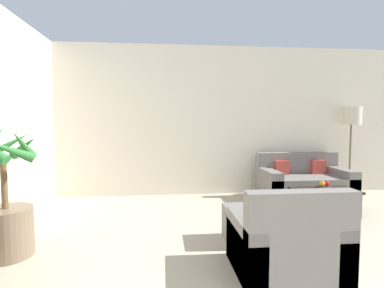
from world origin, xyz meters
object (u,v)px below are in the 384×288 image
at_px(potted_palm, 6,213).
at_px(ottoman, 254,224).
at_px(orange_fruit, 322,184).
at_px(floor_lamp, 351,120).
at_px(armchair, 286,244).
at_px(sofa_loveseat, 304,184).
at_px(fruit_bowl, 323,188).
at_px(coffee_table, 325,193).
at_px(apple_green, 321,183).
at_px(apple_red, 327,183).

distance_m(potted_palm, ottoman, 2.55).
relative_size(potted_palm, orange_fruit, 17.16).
distance_m(potted_palm, floor_lamp, 5.42).
height_order(orange_fruit, armchair, armchair).
bearing_deg(orange_fruit, armchair, -127.39).
xyz_separation_m(sofa_loveseat, orange_fruit, (-0.14, -0.84, 0.18)).
bearing_deg(fruit_bowl, potted_palm, -165.61).
bearing_deg(orange_fruit, potted_palm, -165.70).
bearing_deg(armchair, fruit_bowl, 52.32).
bearing_deg(ottoman, coffee_table, 32.38).
bearing_deg(sofa_loveseat, armchair, -119.06).
distance_m(floor_lamp, armchair, 3.71).
relative_size(potted_palm, sofa_loveseat, 0.90).
bearing_deg(potted_palm, apple_green, 15.31).
bearing_deg(apple_green, apple_red, -46.61).
bearing_deg(armchair, apple_red, 51.18).
bearing_deg(fruit_bowl, ottoman, -146.56).
height_order(potted_palm, apple_red, potted_palm).
relative_size(floor_lamp, coffee_table, 1.81).
bearing_deg(sofa_loveseat, fruit_bowl, -98.28).
relative_size(apple_red, armchair, 0.09).
relative_size(orange_fruit, armchair, 0.09).
bearing_deg(ottoman, apple_green, 35.36).
bearing_deg(ottoman, floor_lamp, 39.03).
xyz_separation_m(fruit_bowl, ottoman, (-1.28, -0.84, -0.20)).
xyz_separation_m(floor_lamp, apple_green, (-1.11, -1.03, -0.92)).
relative_size(coffee_table, ottoman, 1.40).
distance_m(floor_lamp, coffee_table, 1.89).
height_order(apple_red, orange_fruit, orange_fruit).
distance_m(sofa_loveseat, apple_red, 0.84).
distance_m(coffee_table, armchair, 1.98).
bearing_deg(sofa_loveseat, coffee_table, -97.30).
distance_m(potted_palm, armchair, 2.67).
bearing_deg(orange_fruit, apple_green, 70.56).
bearing_deg(orange_fruit, coffee_table, -22.90).
xyz_separation_m(fruit_bowl, apple_red, (0.06, 0.01, 0.06)).
bearing_deg(apple_green, ottoman, -144.64).
bearing_deg(sofa_loveseat, apple_green, -98.57).
relative_size(sofa_loveseat, floor_lamp, 0.92).
height_order(apple_red, apple_green, apple_red).
bearing_deg(floor_lamp, armchair, -131.12).
relative_size(sofa_loveseat, ottoman, 2.33).
xyz_separation_m(armchair, ottoman, (-0.06, 0.73, -0.07)).
xyz_separation_m(potted_palm, orange_fruit, (3.79, 0.97, 0.02)).
relative_size(coffee_table, apple_green, 13.80).
bearing_deg(sofa_loveseat, apple_red, -94.31).
height_order(floor_lamp, apple_green, floor_lamp).
distance_m(sofa_loveseat, apple_green, 0.79).
distance_m(fruit_bowl, orange_fruit, 0.06).
xyz_separation_m(sofa_loveseat, floor_lamp, (0.99, 0.26, 1.09)).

